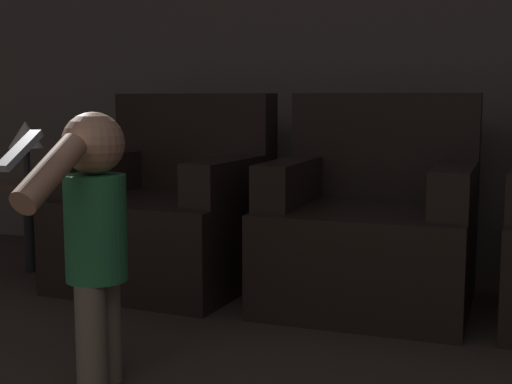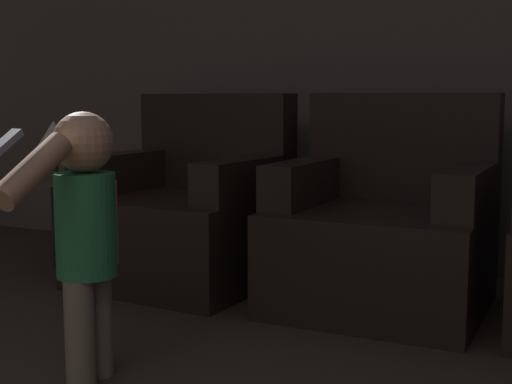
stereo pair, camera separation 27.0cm
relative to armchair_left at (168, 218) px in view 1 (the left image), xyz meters
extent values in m
cube|color=#51493F|center=(0.88, 0.79, 0.97)|extent=(8.40, 0.05, 2.60)
cube|color=black|center=(0.00, -0.05, -0.11)|extent=(0.95, 0.90, 0.45)
cube|color=black|center=(0.02, 0.29, 0.37)|extent=(0.90, 0.22, 0.51)
cube|color=black|center=(-0.37, -0.03, 0.22)|extent=(0.20, 0.69, 0.20)
cube|color=black|center=(0.36, -0.08, 0.22)|extent=(0.20, 0.69, 0.20)
cube|color=black|center=(1.03, -0.05, -0.11)|extent=(0.90, 0.84, 0.45)
cube|color=black|center=(1.03, 0.29, 0.37)|extent=(0.89, 0.16, 0.51)
cube|color=black|center=(0.67, -0.05, 0.22)|extent=(0.16, 0.68, 0.20)
cube|color=black|center=(1.40, -0.06, 0.22)|extent=(0.16, 0.68, 0.20)
cylinder|color=brown|center=(0.41, -1.33, -0.15)|extent=(0.10, 0.10, 0.36)
cylinder|color=brown|center=(0.39, -1.22, -0.15)|extent=(0.10, 0.10, 0.36)
cylinder|color=#236638|center=(0.40, -1.28, 0.19)|extent=(0.20, 0.20, 0.34)
sphere|color=#A37556|center=(0.40, -1.28, 0.46)|extent=(0.20, 0.20, 0.20)
cylinder|color=#A37556|center=(0.39, -1.15, 0.18)|extent=(0.08, 0.08, 0.29)
cylinder|color=#A37556|center=(0.41, -1.52, 0.39)|extent=(0.08, 0.29, 0.21)
cube|color=#99999E|center=(0.41, -1.64, 0.46)|extent=(0.04, 0.16, 0.10)
cylinder|color=black|center=(-0.81, -0.05, -0.10)|extent=(0.06, 0.06, 0.47)
cylinder|color=#4C3826|center=(-0.81, -0.05, 0.15)|extent=(0.41, 0.41, 0.02)
cylinder|color=#262626|center=(-0.81, -0.05, 0.25)|extent=(0.04, 0.04, 0.18)
cone|color=beige|center=(-0.81, -0.05, 0.41)|extent=(0.18, 0.18, 0.14)
camera|label=1|loc=(1.64, -3.18, 0.60)|focal=50.00mm
camera|label=2|loc=(1.89, -3.08, 0.60)|focal=50.00mm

